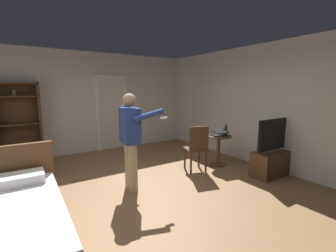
# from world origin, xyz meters

# --- Properties ---
(ground_plane) EXTENTS (7.07, 7.07, 0.00)m
(ground_plane) POSITION_xyz_m (0.00, 0.00, 0.00)
(ground_plane) COLOR olive
(wall_back) EXTENTS (6.20, 0.12, 2.73)m
(wall_back) POSITION_xyz_m (0.00, 3.27, 1.36)
(wall_back) COLOR beige
(wall_back) RESTS_ON ground_plane
(wall_right) EXTENTS (0.12, 6.67, 2.73)m
(wall_right) POSITION_xyz_m (3.04, 0.00, 1.36)
(wall_right) COLOR beige
(wall_right) RESTS_ON ground_plane
(doorway_frame) EXTENTS (0.93, 0.08, 2.13)m
(doorway_frame) POSITION_xyz_m (0.66, 3.19, 1.22)
(doorway_frame) COLOR white
(doorway_frame) RESTS_ON ground_plane
(bookshelf) EXTENTS (0.92, 0.32, 1.89)m
(bookshelf) POSITION_xyz_m (-1.61, 3.05, 1.02)
(bookshelf) COLOR #4C331E
(bookshelf) RESTS_ON ground_plane
(tv_flatscreen) EXTENTS (1.07, 0.40, 1.17)m
(tv_flatscreen) POSITION_xyz_m (2.68, -0.61, 0.35)
(tv_flatscreen) COLOR #4C331E
(tv_flatscreen) RESTS_ON ground_plane
(side_table) EXTENTS (0.58, 0.58, 0.70)m
(side_table) POSITION_xyz_m (2.18, 0.43, 0.47)
(side_table) COLOR brown
(side_table) RESTS_ON ground_plane
(laptop) EXTENTS (0.38, 0.39, 0.16)m
(laptop) POSITION_xyz_m (2.14, 0.39, 0.75)
(laptop) COLOR black
(laptop) RESTS_ON side_table
(bottle_on_table) EXTENTS (0.06, 0.06, 0.26)m
(bottle_on_table) POSITION_xyz_m (2.32, 0.35, 0.81)
(bottle_on_table) COLOR #1F450D
(bottle_on_table) RESTS_ON side_table
(wooden_chair) EXTENTS (0.52, 0.52, 0.99)m
(wooden_chair) POSITION_xyz_m (1.49, 0.38, 0.54)
(wooden_chair) COLOR #4C331E
(wooden_chair) RESTS_ON ground_plane
(person_blue_shirt) EXTENTS (0.69, 0.64, 1.68)m
(person_blue_shirt) POSITION_xyz_m (-0.02, 0.34, 0.97)
(person_blue_shirt) COLOR tan
(person_blue_shirt) RESTS_ON ground_plane
(suitcase_dark) EXTENTS (0.65, 0.38, 0.33)m
(suitcase_dark) POSITION_xyz_m (-1.50, 1.91, 0.17)
(suitcase_dark) COLOR black
(suitcase_dark) RESTS_ON ground_plane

